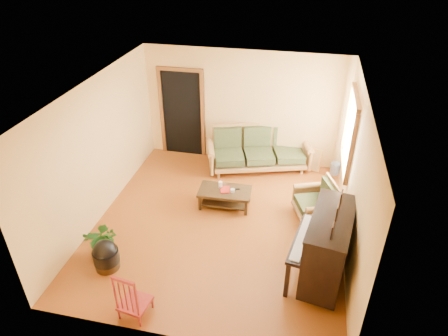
% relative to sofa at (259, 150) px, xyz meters
% --- Properties ---
extents(floor, '(5.00, 5.00, 0.00)m').
position_rel_sofa_xyz_m(floor, '(-0.43, -2.13, -0.48)').
color(floor, '#69300D').
rests_on(floor, ground).
extents(doorway, '(1.08, 0.16, 2.05)m').
position_rel_sofa_xyz_m(doorway, '(-1.88, 0.35, 0.54)').
color(doorway, black).
rests_on(doorway, floor).
extents(window, '(0.12, 1.36, 1.46)m').
position_rel_sofa_xyz_m(window, '(1.78, -0.83, 1.02)').
color(window, white).
rests_on(window, right_wall).
extents(sofa, '(2.44, 1.57, 0.97)m').
position_rel_sofa_xyz_m(sofa, '(0.00, 0.00, 0.00)').
color(sofa, '#9F703A').
rests_on(sofa, floor).
extents(coffee_table, '(1.03, 0.59, 0.37)m').
position_rel_sofa_xyz_m(coffee_table, '(-0.44, -1.57, -0.30)').
color(coffee_table, black).
rests_on(coffee_table, floor).
extents(armchair, '(0.98, 1.01, 0.79)m').
position_rel_sofa_xyz_m(armchair, '(1.27, -1.57, -0.09)').
color(armchair, '#9F703A').
rests_on(armchair, floor).
extents(piano, '(1.02, 1.48, 1.21)m').
position_rel_sofa_xyz_m(piano, '(1.48, -3.10, 0.12)').
color(piano, black).
rests_on(piano, floor).
extents(footstool, '(0.52, 0.52, 0.40)m').
position_rel_sofa_xyz_m(footstool, '(-1.96, -3.62, -0.29)').
color(footstool, black).
rests_on(footstool, floor).
extents(red_chair, '(0.45, 0.49, 0.84)m').
position_rel_sofa_xyz_m(red_chair, '(-1.14, -4.37, -0.06)').
color(red_chair, maroon).
rests_on(red_chair, floor).
extents(leaning_frame, '(0.42, 0.26, 0.55)m').
position_rel_sofa_xyz_m(leaning_frame, '(1.20, 0.20, -0.21)').
color(leaning_frame, gold).
rests_on(leaning_frame, floor).
extents(ceramic_crock, '(0.27, 0.27, 0.26)m').
position_rel_sofa_xyz_m(ceramic_crock, '(1.71, 0.15, -0.35)').
color(ceramic_crock, '#34549E').
rests_on(ceramic_crock, floor).
extents(potted_plant, '(0.62, 0.55, 0.64)m').
position_rel_sofa_xyz_m(potted_plant, '(-2.13, -3.35, -0.17)').
color(potted_plant, '#1D5017').
rests_on(potted_plant, floor).
extents(book, '(0.24, 0.28, 0.02)m').
position_rel_sofa_xyz_m(book, '(-0.53, -1.59, -0.10)').
color(book, maroon).
rests_on(book, coffee_table).
extents(candle, '(0.09, 0.09, 0.13)m').
position_rel_sofa_xyz_m(candle, '(-0.55, -1.49, -0.05)').
color(candle, white).
rests_on(candle, coffee_table).
extents(glass_jar, '(0.10, 0.10, 0.06)m').
position_rel_sofa_xyz_m(glass_jar, '(-0.28, -1.59, -0.09)').
color(glass_jar, silver).
rests_on(glass_jar, coffee_table).
extents(remote, '(0.14, 0.09, 0.01)m').
position_rel_sofa_xyz_m(remote, '(-0.23, -1.50, -0.11)').
color(remote, black).
rests_on(remote, coffee_table).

